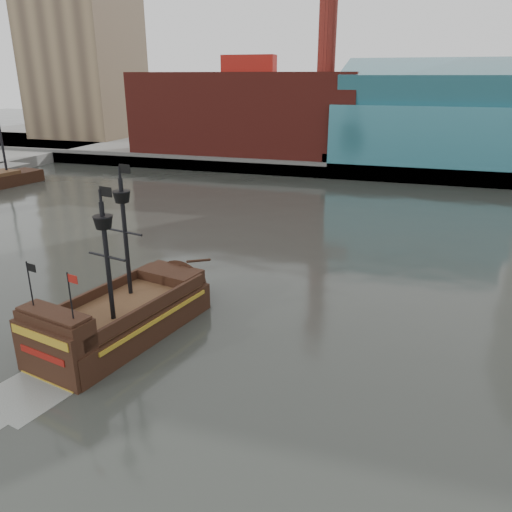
% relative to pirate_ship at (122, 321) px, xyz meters
% --- Properties ---
extents(ground, '(400.00, 400.00, 0.00)m').
position_rel_pirate_ship_xyz_m(ground, '(8.29, -4.16, -1.09)').
color(ground, '#272924').
rests_on(ground, ground).
extents(promenade_far, '(220.00, 60.00, 2.00)m').
position_rel_pirate_ship_xyz_m(promenade_far, '(8.29, 87.84, -0.09)').
color(promenade_far, slate).
rests_on(promenade_far, ground).
extents(seawall, '(220.00, 1.00, 2.60)m').
position_rel_pirate_ship_xyz_m(seawall, '(8.29, 58.34, 0.21)').
color(seawall, '#4C4C49').
rests_on(seawall, ground).
extents(skyline, '(149.00, 45.00, 62.00)m').
position_rel_pirate_ship_xyz_m(skyline, '(13.50, 80.40, 23.47)').
color(skyline, '#7A6649').
rests_on(skyline, promenade_far).
extents(pirate_ship, '(8.00, 16.67, 12.00)m').
position_rel_pirate_ship_xyz_m(pirate_ship, '(0.00, 0.00, 0.00)').
color(pirate_ship, black).
rests_on(pirate_ship, ground).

